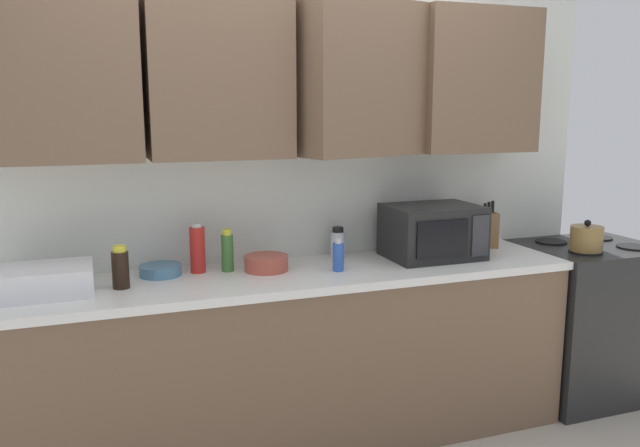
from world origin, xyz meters
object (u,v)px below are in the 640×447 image
at_px(bottle_green_oil, 227,251).
at_px(bowl_ceramic_small, 266,263).
at_px(stove_range, 586,319).
at_px(dish_rack, 46,280).
at_px(bottle_soy_dark, 120,268).
at_px(bottle_clear_tall, 338,243).
at_px(bottle_blue_cleaner, 338,256).
at_px(kettle, 586,238).
at_px(bowl_mixing_large, 160,270).
at_px(knife_block, 487,229).
at_px(bottle_red_sauce, 198,249).
at_px(microwave, 433,232).

xyz_separation_m(bottle_green_oil, bowl_ceramic_small, (0.18, -0.05, -0.06)).
xyz_separation_m(stove_range, dish_rack, (-2.91, 0.02, 0.51)).
height_order(bottle_soy_dark, bottle_clear_tall, bottle_soy_dark).
bearing_deg(bottle_clear_tall, bowl_ceramic_small, -161.41).
xyz_separation_m(bottle_soy_dark, bottle_blue_cleaner, (1.01, -0.05, -0.02)).
bearing_deg(bottle_green_oil, bottle_blue_cleaner, -19.59).
xyz_separation_m(kettle, dish_rack, (-2.74, 0.16, -0.02)).
relative_size(dish_rack, bowl_ceramic_small, 1.77).
bearing_deg(kettle, bowl_mixing_large, 172.27).
distance_m(kettle, bottle_green_oil, 1.95).
bearing_deg(knife_block, bottle_red_sauce, -179.63).
relative_size(dish_rack, knife_block, 1.43).
bearing_deg(dish_rack, bottle_green_oil, 8.46).
bearing_deg(knife_block, dish_rack, -176.13).
relative_size(kettle, knife_block, 0.65).
bearing_deg(bottle_blue_cleaner, bowl_mixing_large, 165.99).
distance_m(bottle_red_sauce, bottle_green_oil, 0.14).
xyz_separation_m(bottle_green_oil, bowl_mixing_large, (-0.32, 0.03, -0.07)).
relative_size(knife_block, bowl_mixing_large, 1.36).
xyz_separation_m(microwave, bottle_soy_dark, (-1.59, -0.05, -0.05)).
height_order(bottle_red_sauce, bottle_green_oil, bottle_red_sauce).
distance_m(knife_block, bowl_ceramic_small, 1.33).
bearing_deg(bottle_blue_cleaner, kettle, -3.99).
distance_m(microwave, bottle_clear_tall, 0.51).
height_order(kettle, bottle_green_oil, bottle_green_oil).
bearing_deg(kettle, bottle_soy_dark, 176.58).
height_order(dish_rack, bowl_mixing_large, dish_rack).
relative_size(knife_block, bottle_clear_tall, 1.64).
bearing_deg(bottle_green_oil, stove_range, -3.82).
distance_m(bottle_blue_cleaner, bottle_green_oil, 0.54).
bearing_deg(bottle_soy_dark, bottle_green_oil, 14.93).
bearing_deg(microwave, bottle_red_sauce, 174.75).
height_order(dish_rack, bottle_soy_dark, bottle_soy_dark).
relative_size(knife_block, bottle_red_sauce, 1.11).
relative_size(dish_rack, bottle_blue_cleaner, 2.37).
height_order(stove_range, bottle_blue_cleaner, bottle_blue_cleaner).
bearing_deg(microwave, bottle_soy_dark, -178.27).
bearing_deg(bowl_mixing_large, bottle_green_oil, -4.56).
distance_m(stove_range, bottle_soy_dark, 2.66).
distance_m(stove_range, dish_rack, 2.96).
distance_m(bottle_clear_tall, bowl_ceramic_small, 0.46).
height_order(bottle_green_oil, bowl_ceramic_small, bottle_green_oil).
relative_size(stove_range, bottle_soy_dark, 4.75).
bearing_deg(bowl_ceramic_small, bottle_red_sauce, 166.02).
bearing_deg(kettle, bowl_ceramic_small, 172.64).
bearing_deg(bottle_soy_dark, knife_block, 4.86).
relative_size(stove_range, bottle_clear_tall, 5.62).
distance_m(kettle, bottle_soy_dark, 2.44).
height_order(bottle_soy_dark, bowl_mixing_large, bottle_soy_dark).
relative_size(knife_block, bottle_green_oil, 1.28).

